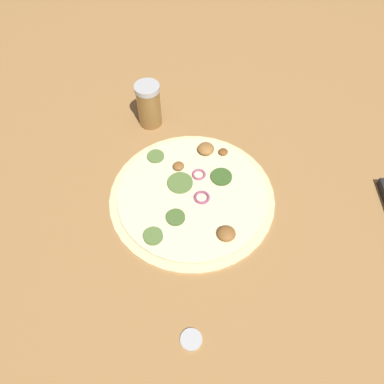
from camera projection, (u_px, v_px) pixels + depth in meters
ground_plane at (192, 197)px, 0.77m from camera, size 3.00×3.00×0.00m
pizza at (192, 195)px, 0.76m from camera, size 0.34×0.34×0.03m
spice_jar at (149, 105)px, 0.85m from camera, size 0.06×0.06×0.11m
loose_cap at (191, 339)px, 0.60m from camera, size 0.04×0.04×0.01m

